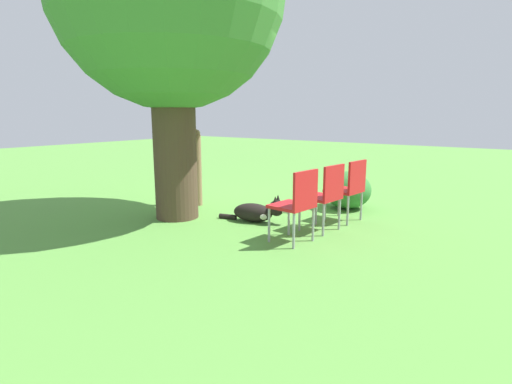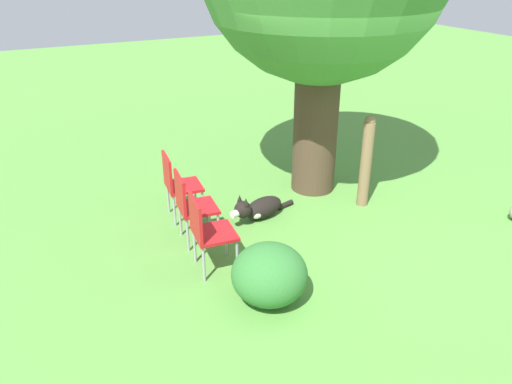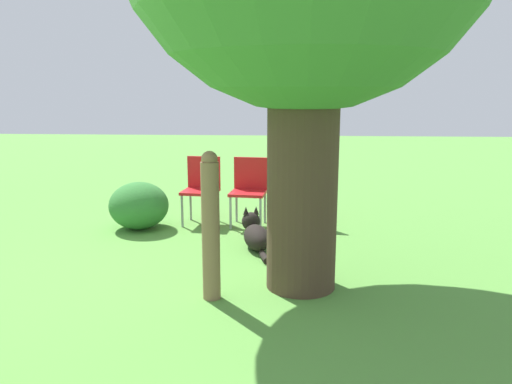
{
  "view_description": "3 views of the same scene",
  "coord_description": "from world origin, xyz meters",
  "px_view_note": "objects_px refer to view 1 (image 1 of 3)",
  "views": [
    {
      "loc": [
        -4.14,
        4.8,
        1.49
      ],
      "look_at": [
        -0.99,
        0.47,
        0.43
      ],
      "focal_mm": 28.0,
      "sensor_mm": 36.0,
      "label": 1
    },
    {
      "loc": [
        -3.55,
        -4.56,
        3.09
      ],
      "look_at": [
        -1.0,
        0.51,
        0.34
      ],
      "focal_mm": 35.0,
      "sensor_mm": 36.0,
      "label": 2
    },
    {
      "loc": [
        4.33,
        0.79,
        1.71
      ],
      "look_at": [
        -1.07,
        0.43,
        0.61
      ],
      "focal_mm": 35.0,
      "sensor_mm": 36.0,
      "label": 3
    }
  ],
  "objects_px": {
    "fence_post": "(197,167)",
    "red_chair_2": "(297,201)",
    "red_chair_1": "(326,193)",
    "dog": "(258,212)",
    "red_chair_0": "(349,186)"
  },
  "relations": [
    {
      "from": "fence_post",
      "to": "red_chair_1",
      "type": "bearing_deg",
      "value": 176.95
    },
    {
      "from": "dog",
      "to": "red_chair_0",
      "type": "xyz_separation_m",
      "value": [
        -1.0,
        -0.77,
        0.36
      ]
    },
    {
      "from": "dog",
      "to": "red_chair_0",
      "type": "bearing_deg",
      "value": 22.65
    },
    {
      "from": "red_chair_0",
      "to": "fence_post",
      "type": "bearing_deg",
      "value": 17.74
    },
    {
      "from": "fence_post",
      "to": "red_chair_0",
      "type": "xyz_separation_m",
      "value": [
        -2.42,
        -0.5,
        -0.13
      ]
    },
    {
      "from": "red_chair_1",
      "to": "dog",
      "type": "bearing_deg",
      "value": 14.81
    },
    {
      "from": "dog",
      "to": "red_chair_1",
      "type": "height_order",
      "value": "red_chair_1"
    },
    {
      "from": "red_chair_0",
      "to": "red_chair_2",
      "type": "distance_m",
      "value": 1.25
    },
    {
      "from": "dog",
      "to": "red_chair_2",
      "type": "bearing_deg",
      "value": -43.19
    },
    {
      "from": "fence_post",
      "to": "red_chair_1",
      "type": "relative_size",
      "value": 1.44
    },
    {
      "from": "red_chair_2",
      "to": "fence_post",
      "type": "bearing_deg",
      "value": -11.8
    },
    {
      "from": "fence_post",
      "to": "red_chair_2",
      "type": "height_order",
      "value": "fence_post"
    },
    {
      "from": "red_chair_1",
      "to": "fence_post",
      "type": "bearing_deg",
      "value": 3.07
    },
    {
      "from": "fence_post",
      "to": "red_chair_2",
      "type": "bearing_deg",
      "value": 162.08
    },
    {
      "from": "dog",
      "to": "fence_post",
      "type": "height_order",
      "value": "fence_post"
    }
  ]
}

